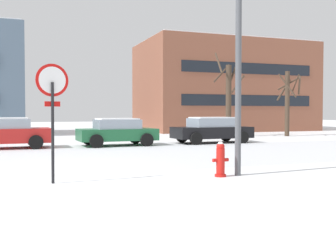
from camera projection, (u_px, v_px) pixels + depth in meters
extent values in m
plane|color=white|center=(70.00, 170.00, 11.73)|extent=(120.00, 120.00, 0.00)
cube|color=silver|center=(59.00, 159.00, 14.69)|extent=(80.00, 8.31, 0.00)
cylinder|color=black|center=(53.00, 133.00, 9.51)|extent=(0.07, 0.18, 2.36)
cylinder|color=red|center=(52.00, 80.00, 9.47)|extent=(0.75, 0.16, 0.76)
cylinder|color=white|center=(52.00, 80.00, 9.46)|extent=(0.62, 0.13, 0.62)
cube|color=red|center=(52.00, 104.00, 9.49)|extent=(0.36, 0.09, 0.12)
cylinder|color=white|center=(52.00, 78.00, 9.47)|extent=(0.41, 0.10, 0.42)
cylinder|color=red|center=(220.00, 175.00, 10.60)|extent=(0.30, 0.30, 0.06)
cylinder|color=red|center=(220.00, 161.00, 10.59)|extent=(0.22, 0.22, 0.67)
sphere|color=red|center=(221.00, 147.00, 10.57)|extent=(0.21, 0.21, 0.21)
cylinder|color=red|center=(215.00, 160.00, 10.53)|extent=(0.12, 0.09, 0.09)
cylinder|color=red|center=(226.00, 160.00, 10.64)|extent=(0.12, 0.09, 0.09)
sphere|color=white|center=(221.00, 144.00, 10.57)|extent=(0.15, 0.15, 0.15)
cylinder|color=#4C4F54|center=(238.00, 54.00, 10.69)|extent=(0.16, 0.16, 6.36)
cube|color=red|center=(4.00, 136.00, 18.72)|extent=(4.18, 1.95, 0.65)
cube|color=#8C99A8|center=(4.00, 124.00, 18.70)|extent=(2.32, 1.74, 0.44)
cube|color=white|center=(3.00, 118.00, 18.69)|extent=(2.11, 1.60, 0.06)
cylinder|color=black|center=(33.00, 140.00, 20.08)|extent=(0.65, 0.24, 0.64)
cylinder|color=black|center=(36.00, 142.00, 18.38)|extent=(0.65, 0.24, 0.64)
cube|color=#1E6038|center=(117.00, 134.00, 20.37)|extent=(3.88, 1.97, 0.57)
cube|color=#8C99A8|center=(117.00, 124.00, 20.35)|extent=(2.16, 1.76, 0.46)
cube|color=white|center=(117.00, 119.00, 20.34)|extent=(1.96, 1.62, 0.06)
cylinder|color=black|center=(135.00, 138.00, 21.71)|extent=(0.65, 0.24, 0.64)
cylinder|color=black|center=(147.00, 140.00, 19.97)|extent=(0.65, 0.24, 0.64)
cylinder|color=black|center=(89.00, 139.00, 20.78)|extent=(0.65, 0.24, 0.64)
cylinder|color=black|center=(96.00, 141.00, 19.05)|extent=(0.65, 0.24, 0.64)
cube|color=black|center=(212.00, 132.00, 22.19)|extent=(4.32, 1.89, 0.60)
cube|color=#8C99A8|center=(212.00, 123.00, 22.17)|extent=(2.40, 1.68, 0.47)
cube|color=white|center=(212.00, 118.00, 22.16)|extent=(2.18, 1.55, 0.06)
cylinder|color=black|center=(226.00, 136.00, 23.54)|extent=(0.65, 0.24, 0.64)
cylinder|color=black|center=(243.00, 137.00, 21.89)|extent=(0.65, 0.24, 0.64)
cylinder|color=black|center=(182.00, 137.00, 22.51)|extent=(0.65, 0.24, 0.64)
cylinder|color=black|center=(196.00, 139.00, 20.86)|extent=(0.65, 0.24, 0.64)
cylinder|color=#423326|center=(287.00, 104.00, 28.42)|extent=(0.32, 0.32, 4.50)
cylinder|color=#423326|center=(299.00, 86.00, 28.18)|extent=(1.05, 1.43, 1.12)
cylinder|color=#423326|center=(284.00, 90.00, 28.86)|extent=(1.10, 0.25, 1.55)
cylinder|color=#423326|center=(287.00, 86.00, 27.83)|extent=(1.06, 0.82, 1.66)
cylinder|color=#423326|center=(295.00, 84.00, 28.45)|extent=(0.34, 1.19, 1.34)
cylinder|color=#423326|center=(289.00, 83.00, 29.09)|extent=(1.23, 1.26, 0.99)
cylinder|color=#423326|center=(229.00, 101.00, 27.83)|extent=(0.38, 0.38, 4.86)
cylinder|color=#423326|center=(219.00, 63.00, 27.61)|extent=(0.38, 1.51, 1.57)
cylinder|color=#423326|center=(233.00, 73.00, 27.98)|extent=(0.31, 0.96, 1.44)
cylinder|color=#423326|center=(238.00, 84.00, 28.07)|extent=(0.19, 1.55, 1.12)
cylinder|color=#423326|center=(222.00, 73.00, 28.33)|extent=(1.44, 0.50, 1.33)
cube|color=brown|center=(223.00, 88.00, 37.99)|extent=(15.06, 9.02, 7.90)
cube|color=white|center=(224.00, 44.00, 37.86)|extent=(14.76, 8.84, 0.10)
cube|color=black|center=(249.00, 100.00, 33.78)|extent=(12.05, 0.04, 0.90)
cube|color=black|center=(249.00, 68.00, 33.69)|extent=(12.05, 0.04, 0.90)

